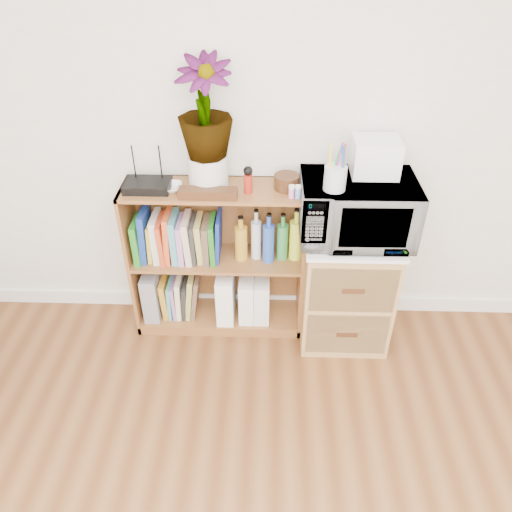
{
  "coord_description": "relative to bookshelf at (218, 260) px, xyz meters",
  "views": [
    {
      "loc": [
        -0.05,
        -0.24,
        2.2
      ],
      "look_at": [
        -0.12,
        1.95,
        0.62
      ],
      "focal_mm": 35.0,
      "sensor_mm": 36.0,
      "label": 1
    }
  ],
  "objects": [
    {
      "name": "liquor_bottles",
      "position": [
        0.3,
        0.0,
        0.17
      ],
      "size": [
        0.38,
        0.07,
        0.31
      ],
      "color": "#BD8923",
      "rests_on": "bookshelf"
    },
    {
      "name": "router",
      "position": [
        -0.35,
        -0.02,
        0.5
      ],
      "size": [
        0.24,
        0.16,
        0.04
      ],
      "primitive_type": "cube",
      "color": "black",
      "rests_on": "bookshelf"
    },
    {
      "name": "magazine_holder_mid",
      "position": [
        0.17,
        -0.01,
        -0.26
      ],
      "size": [
        0.09,
        0.23,
        0.29
      ],
      "primitive_type": "cube",
      "color": "white",
      "rests_on": "bookshelf"
    },
    {
      "name": "white_bowl",
      "position": [
        -0.23,
        -0.03,
        0.49
      ],
      "size": [
        0.13,
        0.13,
        0.03
      ],
      "primitive_type": "imported",
      "color": "white",
      "rests_on": "bookshelf"
    },
    {
      "name": "kokeshi_doll",
      "position": [
        0.19,
        -0.04,
        0.53
      ],
      "size": [
        0.04,
        0.04,
        0.1
      ],
      "primitive_type": "cylinder",
      "color": "maroon",
      "rests_on": "bookshelf"
    },
    {
      "name": "wicker_unit",
      "position": [
        0.75,
        -0.08,
        -0.12
      ],
      "size": [
        0.5,
        0.45,
        0.7
      ],
      "primitive_type": "cube",
      "color": "#9E7542",
      "rests_on": "ground"
    },
    {
      "name": "trinket_box",
      "position": [
        -0.02,
        -0.1,
        0.5
      ],
      "size": [
        0.3,
        0.08,
        0.05
      ],
      "primitive_type": "cube",
      "color": "#35190E",
      "rests_on": "bookshelf"
    },
    {
      "name": "magazine_holder_left",
      "position": [
        0.04,
        -0.01,
        -0.24
      ],
      "size": [
        0.1,
        0.26,
        0.32
      ],
      "primitive_type": "cube",
      "color": "white",
      "rests_on": "bookshelf"
    },
    {
      "name": "bookshelf",
      "position": [
        0.0,
        0.0,
        0.0
      ],
      "size": [
        1.0,
        0.3,
        0.95
      ],
      "primitive_type": "cube",
      "color": "brown",
      "rests_on": "ground"
    },
    {
      "name": "file_box",
      "position": [
        -0.41,
        0.0,
        -0.25
      ],
      "size": [
        0.09,
        0.25,
        0.31
      ],
      "primitive_type": "cube",
      "color": "gray",
      "rests_on": "bookshelf"
    },
    {
      "name": "paint_jars",
      "position": [
        0.44,
        -0.09,
        0.51
      ],
      "size": [
        0.12,
        0.04,
        0.06
      ],
      "primitive_type": "cube",
      "color": "#DD7B88",
      "rests_on": "bookshelf"
    },
    {
      "name": "lower_books",
      "position": [
        -0.24,
        0.0,
        -0.27
      ],
      "size": [
        0.24,
        0.19,
        0.3
      ],
      "color": "#BB8221",
      "rests_on": "bookshelf"
    },
    {
      "name": "cookbooks",
      "position": [
        -0.22,
        0.0,
        0.16
      ],
      "size": [
        0.49,
        0.2,
        0.31
      ],
      "color": "#227820",
      "rests_on": "bookshelf"
    },
    {
      "name": "skirting_board",
      "position": [
        0.35,
        0.14,
        -0.42
      ],
      "size": [
        4.0,
        0.02,
        0.1
      ],
      "primitive_type": "cube",
      "color": "white",
      "rests_on": "ground"
    },
    {
      "name": "microwave",
      "position": [
        0.75,
        -0.08,
        0.41
      ],
      "size": [
        0.59,
        0.41,
        0.33
      ],
      "primitive_type": "imported",
      "rotation": [
        0.0,
        0.0,
        0.01
      ],
      "color": "white",
      "rests_on": "wicker_unit"
    },
    {
      "name": "small_appliance",
      "position": [
        0.83,
        0.01,
        0.66
      ],
      "size": [
        0.23,
        0.19,
        0.19
      ],
      "primitive_type": "cube",
      "color": "white",
      "rests_on": "microwave"
    },
    {
      "name": "plant_pot",
      "position": [
        -0.03,
        0.02,
        0.56
      ],
      "size": [
        0.21,
        0.21,
        0.18
      ],
      "primitive_type": "cylinder",
      "color": "silver",
      "rests_on": "bookshelf"
    },
    {
      "name": "wooden_bowl",
      "position": [
        0.38,
        0.01,
        0.51
      ],
      "size": [
        0.13,
        0.13,
        0.08
      ],
      "primitive_type": "cylinder",
      "color": "#371C0F",
      "rests_on": "bookshelf"
    },
    {
      "name": "magazine_holder_right",
      "position": [
        0.26,
        -0.01,
        -0.26
      ],
      "size": [
        0.09,
        0.23,
        0.29
      ],
      "primitive_type": "cube",
      "color": "silver",
      "rests_on": "bookshelf"
    },
    {
      "name": "potted_plant",
      "position": [
        -0.03,
        0.02,
        0.9
      ],
      "size": [
        0.28,
        0.28,
        0.5
      ],
      "primitive_type": "imported",
      "color": "#317B34",
      "rests_on": "plant_pot"
    },
    {
      "name": "pen_cup",
      "position": [
        0.61,
        -0.17,
        0.63
      ],
      "size": [
        0.11,
        0.11,
        0.12
      ],
      "primitive_type": "cylinder",
      "color": "silver",
      "rests_on": "microwave"
    }
  ]
}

